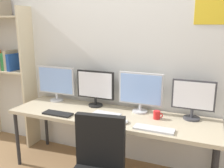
{
  "coord_description": "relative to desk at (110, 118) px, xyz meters",
  "views": [
    {
      "loc": [
        1.03,
        -1.84,
        1.75
      ],
      "look_at": [
        0.0,
        0.65,
        1.09
      ],
      "focal_mm": 39.25,
      "sensor_mm": 36.0,
      "label": 1
    }
  ],
  "objects": [
    {
      "name": "wall_back",
      "position": [
        0.0,
        0.42,
        0.61
      ],
      "size": [
        4.79,
        0.11,
        2.6
      ],
      "color": "silver",
      "rests_on": "ground_plane"
    },
    {
      "name": "desk",
      "position": [
        0.0,
        0.0,
        0.0
      ],
      "size": [
        2.39,
        0.68,
        0.74
      ],
      "color": "tan",
      "rests_on": "ground_plane"
    },
    {
      "name": "bookshelf",
      "position": [
        -1.8,
        0.23,
        0.66
      ],
      "size": [
        0.83,
        0.28,
        2.15
      ],
      "color": "beige",
      "rests_on": "ground_plane"
    },
    {
      "name": "monitor_far_left",
      "position": [
        -0.88,
        0.21,
        0.31
      ],
      "size": [
        0.55,
        0.18,
        0.47
      ],
      "color": "silver",
      "rests_on": "desk"
    },
    {
      "name": "monitor_center_left",
      "position": [
        -0.29,
        0.21,
        0.3
      ],
      "size": [
        0.49,
        0.18,
        0.45
      ],
      "color": "black",
      "rests_on": "desk"
    },
    {
      "name": "monitor_center_right",
      "position": [
        0.29,
        0.21,
        0.31
      ],
      "size": [
        0.52,
        0.18,
        0.47
      ],
      "color": "silver",
      "rests_on": "desk"
    },
    {
      "name": "monitor_far_right",
      "position": [
        0.88,
        0.21,
        0.29
      ],
      "size": [
        0.45,
        0.18,
        0.43
      ],
      "color": "#38383D",
      "rests_on": "desk"
    },
    {
      "name": "keyboard_left",
      "position": [
        -0.56,
        -0.23,
        0.06
      ],
      "size": [
        0.35,
        0.13,
        0.02
      ],
      "primitive_type": "cube",
      "color": "black",
      "rests_on": "desk"
    },
    {
      "name": "keyboard_right",
      "position": [
        0.56,
        -0.23,
        0.06
      ],
      "size": [
        0.4,
        0.13,
        0.02
      ],
      "primitive_type": "cube",
      "color": "silver",
      "rests_on": "desk"
    },
    {
      "name": "computer_mouse",
      "position": [
        0.25,
        -0.18,
        0.06
      ],
      "size": [
        0.06,
        0.1,
        0.03
      ],
      "primitive_type": "ellipsoid",
      "color": "silver",
      "rests_on": "desk"
    },
    {
      "name": "laptop_closed",
      "position": [
        -0.03,
        -0.08,
        0.06
      ],
      "size": [
        0.33,
        0.24,
        0.02
      ],
      "primitive_type": "cube",
      "rotation": [
        0.0,
        0.0,
        -0.07
      ],
      "color": "silver",
      "rests_on": "desk"
    },
    {
      "name": "coffee_mug",
      "position": [
        0.52,
        0.07,
        0.09
      ],
      "size": [
        0.11,
        0.08,
        0.09
      ],
      "color": "red",
      "rests_on": "desk"
    }
  ]
}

